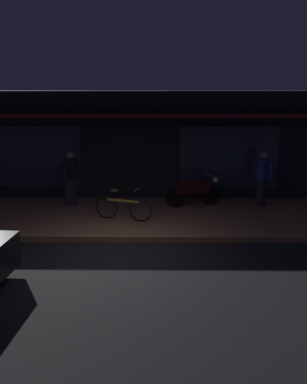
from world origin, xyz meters
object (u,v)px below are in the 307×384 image
person_photographer (71,177)px  person_bystander (262,177)px  bicycle_parked (123,207)px  motorcycle (194,190)px

person_photographer → person_bystander: same height
bicycle_parked → person_photographer: size_ratio=0.95×
bicycle_parked → person_bystander: (4.14, 1.63, 0.52)m
bicycle_parked → person_bystander: bearing=21.5°
bicycle_parked → person_bystander: person_bystander is taller
person_photographer → bicycle_parked: bearing=-42.1°
bicycle_parked → person_bystander: 4.49m
motorcycle → person_photographer: bearing=-179.7°
person_bystander → motorcycle: bearing=-178.0°
motorcycle → person_bystander: bearing=2.0°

